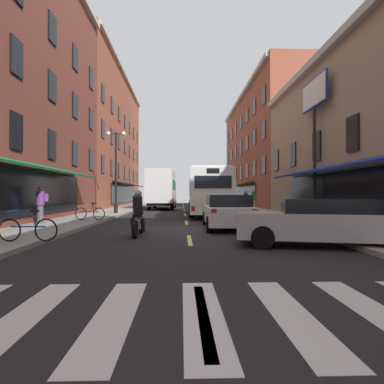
{
  "coord_description": "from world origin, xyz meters",
  "views": [
    {
      "loc": [
        -0.27,
        -14.02,
        1.51
      ],
      "look_at": [
        0.42,
        6.71,
        1.64
      ],
      "focal_mm": 30.07,
      "sensor_mm": 36.0,
      "label": 1
    }
  ],
  "objects_px": {
    "transit_bus": "(207,192)",
    "pedestrian_far": "(246,200)",
    "sedan_far": "(227,211)",
    "pedestrian_near": "(41,204)",
    "motorcycle_rider": "(138,216)",
    "bicycle_mid": "(90,213)",
    "sedan_near": "(324,222)",
    "sedan_mid": "(166,200)",
    "bicycle_near": "(28,229)",
    "street_lamp_twin": "(116,168)",
    "pedestrian_rear": "(254,200)",
    "billboard_sign": "(314,111)",
    "box_truck": "(162,189)"
  },
  "relations": [
    {
      "from": "motorcycle_rider",
      "to": "pedestrian_far",
      "type": "bearing_deg",
      "value": 64.62
    },
    {
      "from": "sedan_near",
      "to": "bicycle_mid",
      "type": "xyz_separation_m",
      "value": [
        -8.89,
        7.94,
        -0.21
      ]
    },
    {
      "from": "sedan_far",
      "to": "pedestrian_far",
      "type": "bearing_deg",
      "value": 74.82
    },
    {
      "from": "bicycle_mid",
      "to": "transit_bus",
      "type": "bearing_deg",
      "value": 45.02
    },
    {
      "from": "sedan_near",
      "to": "bicycle_near",
      "type": "height_order",
      "value": "sedan_near"
    },
    {
      "from": "motorcycle_rider",
      "to": "bicycle_near",
      "type": "relative_size",
      "value": 1.21
    },
    {
      "from": "sedan_near",
      "to": "pedestrian_rear",
      "type": "height_order",
      "value": "pedestrian_rear"
    },
    {
      "from": "sedan_far",
      "to": "pedestrian_near",
      "type": "distance_m",
      "value": 8.62
    },
    {
      "from": "pedestrian_rear",
      "to": "sedan_far",
      "type": "bearing_deg",
      "value": -35.57
    },
    {
      "from": "bicycle_near",
      "to": "bicycle_mid",
      "type": "relative_size",
      "value": 1.02
    },
    {
      "from": "transit_bus",
      "to": "pedestrian_far",
      "type": "height_order",
      "value": "transit_bus"
    },
    {
      "from": "sedan_far",
      "to": "bicycle_near",
      "type": "distance_m",
      "value": 7.93
    },
    {
      "from": "motorcycle_rider",
      "to": "bicycle_mid",
      "type": "bearing_deg",
      "value": 120.95
    },
    {
      "from": "pedestrian_far",
      "to": "street_lamp_twin",
      "type": "height_order",
      "value": "street_lamp_twin"
    },
    {
      "from": "bicycle_near",
      "to": "bicycle_mid",
      "type": "xyz_separation_m",
      "value": [
        -0.39,
        7.66,
        0.0
      ]
    },
    {
      "from": "street_lamp_twin",
      "to": "pedestrian_rear",
      "type": "bearing_deg",
      "value": 7.39
    },
    {
      "from": "bicycle_mid",
      "to": "street_lamp_twin",
      "type": "height_order",
      "value": "street_lamp_twin"
    },
    {
      "from": "billboard_sign",
      "to": "street_lamp_twin",
      "type": "xyz_separation_m",
      "value": [
        -12.05,
        5.96,
        -2.71
      ]
    },
    {
      "from": "sedan_near",
      "to": "transit_bus",
      "type": "bearing_deg",
      "value": 98.56
    },
    {
      "from": "motorcycle_rider",
      "to": "pedestrian_rear",
      "type": "height_order",
      "value": "pedestrian_rear"
    },
    {
      "from": "motorcycle_rider",
      "to": "bicycle_mid",
      "type": "distance_m",
      "value": 6.3
    },
    {
      "from": "bicycle_mid",
      "to": "street_lamp_twin",
      "type": "relative_size",
      "value": 0.28
    },
    {
      "from": "motorcycle_rider",
      "to": "street_lamp_twin",
      "type": "relative_size",
      "value": 0.35
    },
    {
      "from": "transit_bus",
      "to": "sedan_near",
      "type": "bearing_deg",
      "value": -81.44
    },
    {
      "from": "sedan_mid",
      "to": "street_lamp_twin",
      "type": "height_order",
      "value": "street_lamp_twin"
    },
    {
      "from": "sedan_near",
      "to": "motorcycle_rider",
      "type": "xyz_separation_m",
      "value": [
        -5.66,
        2.54,
        0.0
      ]
    },
    {
      "from": "street_lamp_twin",
      "to": "pedestrian_far",
      "type": "bearing_deg",
      "value": 15.17
    },
    {
      "from": "sedan_far",
      "to": "pedestrian_rear",
      "type": "relative_size",
      "value": 2.54
    },
    {
      "from": "transit_bus",
      "to": "pedestrian_rear",
      "type": "bearing_deg",
      "value": 14.42
    },
    {
      "from": "bicycle_mid",
      "to": "pedestrian_far",
      "type": "xyz_separation_m",
      "value": [
        10.08,
        9.03,
        0.51
      ]
    },
    {
      "from": "motorcycle_rider",
      "to": "pedestrian_far",
      "type": "relative_size",
      "value": 1.22
    },
    {
      "from": "bicycle_mid",
      "to": "pedestrian_rear",
      "type": "distance_m",
      "value": 12.94
    },
    {
      "from": "box_truck",
      "to": "pedestrian_rear",
      "type": "height_order",
      "value": "box_truck"
    },
    {
      "from": "pedestrian_near",
      "to": "motorcycle_rider",
      "type": "bearing_deg",
      "value": -157.53
    },
    {
      "from": "sedan_far",
      "to": "sedan_near",
      "type": "bearing_deg",
      "value": -67.1
    },
    {
      "from": "sedan_mid",
      "to": "bicycle_near",
      "type": "bearing_deg",
      "value": -93.84
    },
    {
      "from": "pedestrian_rear",
      "to": "bicycle_near",
      "type": "bearing_deg",
      "value": -50.11
    },
    {
      "from": "sedan_near",
      "to": "pedestrian_far",
      "type": "xyz_separation_m",
      "value": [
        1.19,
        16.97,
        0.31
      ]
    },
    {
      "from": "motorcycle_rider",
      "to": "bicycle_near",
      "type": "distance_m",
      "value": 3.64
    },
    {
      "from": "pedestrian_far",
      "to": "street_lamp_twin",
      "type": "distance_m",
      "value": 10.64
    },
    {
      "from": "street_lamp_twin",
      "to": "box_truck",
      "type": "bearing_deg",
      "value": 71.8
    },
    {
      "from": "sedan_mid",
      "to": "pedestrian_near",
      "type": "relative_size",
      "value": 2.76
    },
    {
      "from": "pedestrian_rear",
      "to": "bicycle_mid",
      "type": "bearing_deg",
      "value": -70.59
    },
    {
      "from": "transit_bus",
      "to": "bicycle_near",
      "type": "bearing_deg",
      "value": -113.69
    },
    {
      "from": "pedestrian_rear",
      "to": "street_lamp_twin",
      "type": "bearing_deg",
      "value": -99.51
    },
    {
      "from": "sedan_far",
      "to": "pedestrian_near",
      "type": "height_order",
      "value": "pedestrian_near"
    },
    {
      "from": "sedan_mid",
      "to": "motorcycle_rider",
      "type": "distance_m",
      "value": 32.45
    },
    {
      "from": "transit_bus",
      "to": "box_truck",
      "type": "bearing_deg",
      "value": 114.73
    },
    {
      "from": "transit_bus",
      "to": "billboard_sign",
      "type": "bearing_deg",
      "value": -49.47
    },
    {
      "from": "box_truck",
      "to": "sedan_mid",
      "type": "relative_size",
      "value": 1.68
    }
  ]
}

